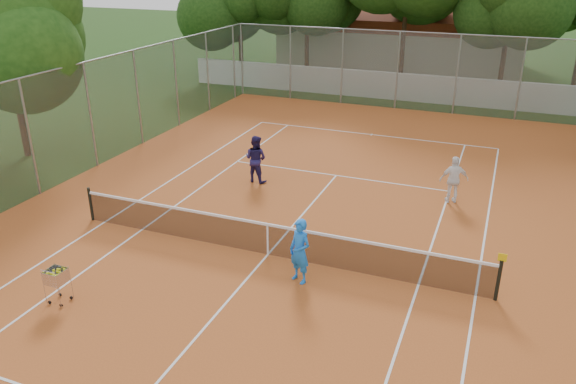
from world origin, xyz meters
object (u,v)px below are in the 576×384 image
at_px(clubhouse, 403,36).
at_px(player_far_right, 454,180).
at_px(player_near, 300,251).
at_px(tennis_net, 268,239).
at_px(player_far_left, 256,159).
at_px(ball_hopper, 58,285).

distance_m(clubhouse, player_far_right, 24.35).
relative_size(clubhouse, player_near, 9.65).
height_order(tennis_net, player_far_left, player_far_left).
distance_m(player_far_left, player_far_right, 6.86).
relative_size(clubhouse, ball_hopper, 17.19).
bearing_deg(tennis_net, player_far_left, 117.95).
bearing_deg(player_near, player_far_left, 148.18).
height_order(clubhouse, player_far_right, clubhouse).
height_order(player_near, player_far_right, player_near).
xyz_separation_m(tennis_net, clubhouse, (-2.00, 29.00, 1.69)).
height_order(clubhouse, player_near, clubhouse).
bearing_deg(player_far_right, clubhouse, -94.48).
distance_m(player_near, player_far_right, 7.10).
height_order(player_near, ball_hopper, player_near).
height_order(tennis_net, player_near, player_near).
bearing_deg(player_far_right, player_far_left, -13.44).
bearing_deg(player_far_left, player_near, 131.85).
xyz_separation_m(tennis_net, player_near, (1.27, -0.92, 0.36)).
height_order(player_near, player_far_left, player_far_left).
bearing_deg(clubhouse, player_far_right, -75.04).
distance_m(clubhouse, player_near, 30.13).
bearing_deg(ball_hopper, tennis_net, 61.55).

